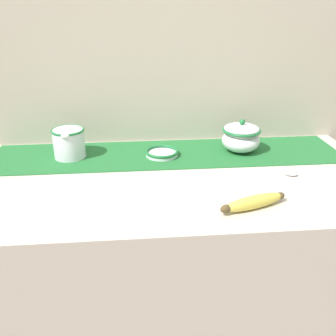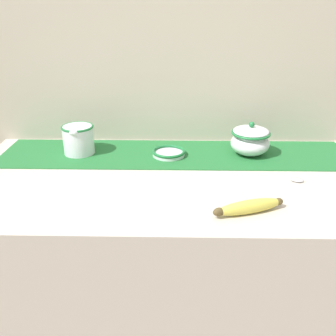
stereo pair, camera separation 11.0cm
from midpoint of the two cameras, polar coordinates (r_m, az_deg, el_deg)
name	(u,v)px [view 2 (the right image)]	position (r m, az deg, el deg)	size (l,w,h in m)	color
countertop	(174,289)	(1.42, 3.20, -17.95)	(1.34, 0.66, 0.90)	beige
back_wall	(176,61)	(1.42, 3.48, 15.92)	(2.14, 0.04, 2.40)	#B7AD99
table_runner	(175,154)	(1.33, 3.41, 2.10)	(1.23, 0.27, 0.00)	#236B33
cream_pitcher	(78,138)	(1.34, -11.26, 4.40)	(0.11, 0.13, 0.10)	white
sugar_bowl	(250,140)	(1.35, 14.70, 4.09)	(0.14, 0.14, 0.12)	white
small_dish	(168,153)	(1.31, 2.47, 2.31)	(0.12, 0.12, 0.02)	white
banana	(249,207)	(1.00, 15.31, -5.80)	(0.20, 0.09, 0.04)	#DBCC4C
spoon	(293,179)	(1.22, 21.05, -1.70)	(0.16, 0.07, 0.01)	#B7B7BC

